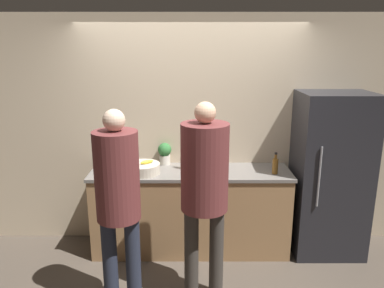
{
  "coord_description": "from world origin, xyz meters",
  "views": [
    {
      "loc": [
        0.01,
        -3.53,
        2.27
      ],
      "look_at": [
        0.0,
        0.14,
        1.29
      ],
      "focal_mm": 35.0,
      "sensor_mm": 36.0,
      "label": 1
    }
  ],
  "objects_px": {
    "cup_black": "(218,162)",
    "person_center": "(206,181)",
    "bottle_amber": "(277,166)",
    "refrigerator": "(331,175)",
    "utensil_crock": "(195,159)",
    "bottle_red": "(184,161)",
    "person_left": "(119,193)",
    "fruit_bowl": "(144,168)",
    "potted_plant": "(166,153)"
  },
  "relations": [
    {
      "from": "person_left",
      "to": "bottle_red",
      "type": "distance_m",
      "value": 1.16
    },
    {
      "from": "utensil_crock",
      "to": "potted_plant",
      "type": "relative_size",
      "value": 1.09
    },
    {
      "from": "potted_plant",
      "to": "refrigerator",
      "type": "bearing_deg",
      "value": -7.37
    },
    {
      "from": "cup_black",
      "to": "bottle_amber",
      "type": "bearing_deg",
      "value": -26.2
    },
    {
      "from": "utensil_crock",
      "to": "person_center",
      "type": "bearing_deg",
      "value": -84.9
    },
    {
      "from": "utensil_crock",
      "to": "bottle_red",
      "type": "relative_size",
      "value": 1.29
    },
    {
      "from": "fruit_bowl",
      "to": "bottle_amber",
      "type": "distance_m",
      "value": 1.4
    },
    {
      "from": "refrigerator",
      "to": "person_center",
      "type": "relative_size",
      "value": 0.99
    },
    {
      "from": "person_left",
      "to": "utensil_crock",
      "type": "distance_m",
      "value": 1.32
    },
    {
      "from": "refrigerator",
      "to": "utensil_crock",
      "type": "height_order",
      "value": "refrigerator"
    },
    {
      "from": "person_center",
      "to": "fruit_bowl",
      "type": "height_order",
      "value": "person_center"
    },
    {
      "from": "person_center",
      "to": "potted_plant",
      "type": "height_order",
      "value": "person_center"
    },
    {
      "from": "cup_black",
      "to": "person_center",
      "type": "bearing_deg",
      "value": -99.38
    },
    {
      "from": "fruit_bowl",
      "to": "bottle_red",
      "type": "xyz_separation_m",
      "value": [
        0.42,
        0.16,
        0.03
      ]
    },
    {
      "from": "person_left",
      "to": "bottle_red",
      "type": "bearing_deg",
      "value": 63.85
    },
    {
      "from": "person_left",
      "to": "fruit_bowl",
      "type": "bearing_deg",
      "value": 84.23
    },
    {
      "from": "fruit_bowl",
      "to": "potted_plant",
      "type": "bearing_deg",
      "value": 56.09
    },
    {
      "from": "person_center",
      "to": "bottle_amber",
      "type": "height_order",
      "value": "person_center"
    },
    {
      "from": "person_center",
      "to": "potted_plant",
      "type": "bearing_deg",
      "value": 111.79
    },
    {
      "from": "refrigerator",
      "to": "bottle_amber",
      "type": "relative_size",
      "value": 7.72
    },
    {
      "from": "bottle_amber",
      "to": "cup_black",
      "type": "height_order",
      "value": "bottle_amber"
    },
    {
      "from": "cup_black",
      "to": "fruit_bowl",
      "type": "bearing_deg",
      "value": -160.25
    },
    {
      "from": "fruit_bowl",
      "to": "utensil_crock",
      "type": "xyz_separation_m",
      "value": [
        0.54,
        0.28,
        0.02
      ]
    },
    {
      "from": "fruit_bowl",
      "to": "cup_black",
      "type": "relative_size",
      "value": 4.06
    },
    {
      "from": "refrigerator",
      "to": "utensil_crock",
      "type": "xyz_separation_m",
      "value": [
        -1.48,
        0.2,
        0.12
      ]
    },
    {
      "from": "utensil_crock",
      "to": "potted_plant",
      "type": "height_order",
      "value": "utensil_crock"
    },
    {
      "from": "refrigerator",
      "to": "fruit_bowl",
      "type": "bearing_deg",
      "value": -177.7
    },
    {
      "from": "person_center",
      "to": "potted_plant",
      "type": "xyz_separation_m",
      "value": [
        -0.42,
        1.05,
        -0.05
      ]
    },
    {
      "from": "person_left",
      "to": "person_center",
      "type": "distance_m",
      "value": 0.74
    },
    {
      "from": "utensil_crock",
      "to": "cup_black",
      "type": "bearing_deg",
      "value": 2.27
    },
    {
      "from": "bottle_amber",
      "to": "bottle_red",
      "type": "bearing_deg",
      "value": 170.36
    },
    {
      "from": "bottle_red",
      "to": "potted_plant",
      "type": "xyz_separation_m",
      "value": [
        -0.21,
        0.16,
        0.05
      ]
    },
    {
      "from": "person_left",
      "to": "utensil_crock",
      "type": "xyz_separation_m",
      "value": [
        0.63,
        1.16,
        -0.06
      ]
    },
    {
      "from": "fruit_bowl",
      "to": "utensil_crock",
      "type": "relative_size",
      "value": 1.35
    },
    {
      "from": "person_center",
      "to": "potted_plant",
      "type": "relative_size",
      "value": 7.27
    },
    {
      "from": "person_left",
      "to": "potted_plant",
      "type": "xyz_separation_m",
      "value": [
        0.3,
        1.2,
        -0.0
      ]
    },
    {
      "from": "person_center",
      "to": "potted_plant",
      "type": "distance_m",
      "value": 1.13
    },
    {
      "from": "bottle_red",
      "to": "bottle_amber",
      "type": "bearing_deg",
      "value": -9.64
    },
    {
      "from": "fruit_bowl",
      "to": "utensil_crock",
      "type": "height_order",
      "value": "utensil_crock"
    },
    {
      "from": "utensil_crock",
      "to": "bottle_amber",
      "type": "bearing_deg",
      "value": -18.39
    },
    {
      "from": "fruit_bowl",
      "to": "bottle_amber",
      "type": "relative_size",
      "value": 1.58
    },
    {
      "from": "refrigerator",
      "to": "bottle_red",
      "type": "relative_size",
      "value": 8.5
    },
    {
      "from": "refrigerator",
      "to": "person_center",
      "type": "bearing_deg",
      "value": -149.69
    },
    {
      "from": "bottle_amber",
      "to": "cup_black",
      "type": "xyz_separation_m",
      "value": [
        -0.6,
        0.3,
        -0.05
      ]
    },
    {
      "from": "refrigerator",
      "to": "bottle_red",
      "type": "xyz_separation_m",
      "value": [
        -1.6,
        0.08,
        0.13
      ]
    },
    {
      "from": "bottle_amber",
      "to": "fruit_bowl",
      "type": "bearing_deg",
      "value": 179.62
    },
    {
      "from": "person_left",
      "to": "fruit_bowl",
      "type": "xyz_separation_m",
      "value": [
        0.09,
        0.89,
        -0.08
      ]
    },
    {
      "from": "fruit_bowl",
      "to": "potted_plant",
      "type": "relative_size",
      "value": 1.47
    },
    {
      "from": "utensil_crock",
      "to": "bottle_amber",
      "type": "xyz_separation_m",
      "value": [
        0.86,
        -0.29,
        0.02
      ]
    },
    {
      "from": "person_left",
      "to": "person_center",
      "type": "height_order",
      "value": "person_center"
    }
  ]
}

